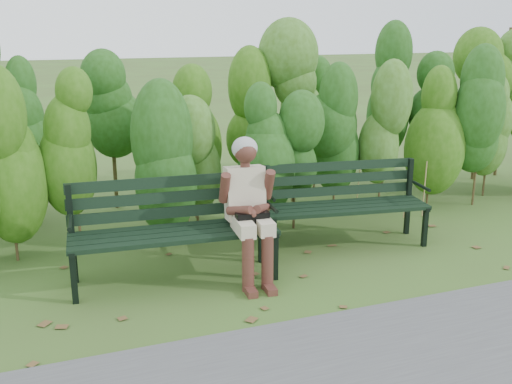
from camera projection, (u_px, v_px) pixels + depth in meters
name	position (u px, v px, depth m)	size (l,w,h in m)	color
ground	(269.00, 275.00, 5.81)	(80.00, 80.00, 0.00)	#3E4D23
hedge_band	(212.00, 119.00, 7.15)	(11.04, 1.67, 2.42)	#47381E
leaf_litter	(257.00, 273.00, 5.85)	(5.12, 1.96, 0.01)	brown
bench_left	(172.00, 221.00, 5.63)	(1.96, 0.77, 0.96)	black
bench_right	(342.00, 197.00, 6.55)	(1.85, 0.83, 0.89)	black
seated_woman	(249.00, 201.00, 5.58)	(0.53, 0.78, 1.35)	beige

